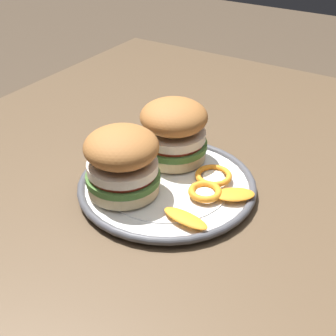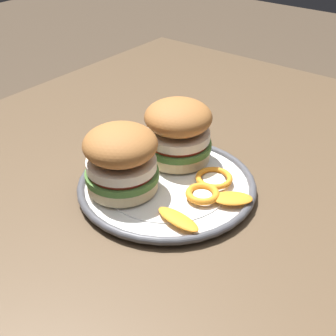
% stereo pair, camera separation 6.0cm
% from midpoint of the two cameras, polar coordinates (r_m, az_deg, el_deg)
% --- Properties ---
extents(dining_table, '(1.22, 1.09, 0.72)m').
position_cam_midpoint_polar(dining_table, '(0.77, 5.03, -9.41)').
color(dining_table, brown).
rests_on(dining_table, ground).
extents(dinner_plate, '(0.28, 0.28, 0.02)m').
position_cam_midpoint_polar(dinner_plate, '(0.73, 2.37, -2.09)').
color(dinner_plate, white).
rests_on(dinner_plate, dining_table).
extents(sandwich_half_left, '(0.12, 0.12, 0.10)m').
position_cam_midpoint_polar(sandwich_half_left, '(0.68, -3.22, 1.12)').
color(sandwich_half_left, beige).
rests_on(sandwich_half_left, dinner_plate).
extents(sandwich_half_right, '(0.14, 0.14, 0.10)m').
position_cam_midpoint_polar(sandwich_half_right, '(0.76, 3.52, 4.57)').
color(sandwich_half_right, beige).
rests_on(sandwich_half_right, dinner_plate).
extents(orange_peel_curled, '(0.06, 0.06, 0.01)m').
position_cam_midpoint_polar(orange_peel_curled, '(0.69, 6.55, -3.35)').
color(orange_peel_curled, orange).
rests_on(orange_peel_curled, dinner_plate).
extents(orange_peel_strip_long, '(0.06, 0.07, 0.01)m').
position_cam_midpoint_polar(orange_peel_strip_long, '(0.69, 10.29, -3.71)').
color(orange_peel_strip_long, orange).
rests_on(orange_peel_strip_long, dinner_plate).
extents(orange_peel_strip_short, '(0.03, 0.07, 0.01)m').
position_cam_midpoint_polar(orange_peel_strip_short, '(0.64, 3.94, -6.30)').
color(orange_peel_strip_short, orange).
rests_on(orange_peel_strip_short, dinner_plate).
extents(orange_peel_small_curl, '(0.08, 0.08, 0.01)m').
position_cam_midpoint_polar(orange_peel_small_curl, '(0.73, 7.98, -1.31)').
color(orange_peel_small_curl, orange).
rests_on(orange_peel_small_curl, dinner_plate).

